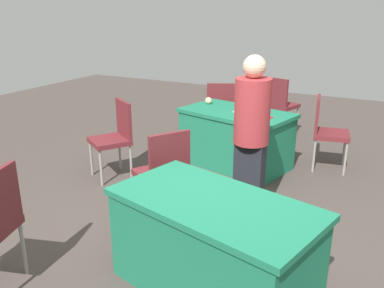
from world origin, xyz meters
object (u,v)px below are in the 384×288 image
at_px(chair_aisle, 280,102).
at_px(chair_near_front, 220,108).
at_px(table_mid_left, 213,246).
at_px(scissors_red, 269,118).
at_px(chair_tucked_right, 164,170).
at_px(chair_back_row, 326,129).
at_px(table_foreground, 236,138).
at_px(yarn_ball, 209,101).
at_px(laptop_silver, 250,109).
at_px(person_presenter, 251,131).
at_px(chair_tucked_left, 115,134).

bearing_deg(chair_aisle, chair_near_front, -115.02).
height_order(table_mid_left, chair_aisle, chair_aisle).
bearing_deg(scissors_red, chair_tucked_right, -18.18).
bearing_deg(chair_back_row, table_foreground, -77.76).
height_order(table_foreground, chair_tucked_right, chair_tucked_right).
bearing_deg(yarn_ball, chair_aisle, -112.84).
xyz_separation_m(table_mid_left, chair_back_row, (-0.27, -2.91, 0.17)).
distance_m(chair_back_row, laptop_silver, 1.02).
relative_size(chair_aisle, scissors_red, 5.28).
bearing_deg(chair_tucked_right, chair_back_row, 4.17).
relative_size(chair_tucked_right, yarn_ball, 10.01).
relative_size(chair_near_front, chair_back_row, 0.99).
height_order(chair_aisle, yarn_ball, chair_aisle).
bearing_deg(person_presenter, scissors_red, -82.89).
relative_size(chair_near_front, yarn_ball, 9.83).
distance_m(chair_aisle, scissors_red, 1.88).
distance_m(table_mid_left, laptop_silver, 2.60).
bearing_deg(person_presenter, laptop_silver, -70.76).
relative_size(table_mid_left, chair_tucked_left, 1.72).
relative_size(chair_tucked_right, scissors_red, 5.32).
relative_size(chair_aisle, laptop_silver, 2.41).
distance_m(chair_aisle, laptop_silver, 1.66).
relative_size(table_mid_left, person_presenter, 1.01).
distance_m(table_foreground, laptop_silver, 0.45).
distance_m(chair_tucked_left, yarn_ball, 1.44).
height_order(chair_back_row, person_presenter, person_presenter).
xyz_separation_m(chair_aisle, laptop_silver, (-0.06, 1.64, 0.24)).
relative_size(chair_near_front, chair_aisle, 0.99).
bearing_deg(yarn_ball, table_foreground, 158.01).
bearing_deg(chair_aisle, chair_back_row, -34.24).
relative_size(yarn_ball, scissors_red, 0.53).
relative_size(table_mid_left, laptop_silver, 4.18).
height_order(laptop_silver, scissors_red, laptop_silver).
bearing_deg(chair_near_front, chair_aisle, 22.00).
bearing_deg(scissors_red, table_mid_left, 8.61).
distance_m(table_mid_left, yarn_ball, 3.01).
xyz_separation_m(laptop_silver, scissors_red, (-0.32, 0.18, -0.04)).
bearing_deg(laptop_silver, scissors_red, 168.92).
bearing_deg(chair_tucked_left, person_presenter, -154.68).
distance_m(chair_near_front, scissors_red, 1.53).
distance_m(chair_back_row, scissors_red, 0.86).
height_order(chair_aisle, laptop_silver, laptop_silver).
bearing_deg(person_presenter, chair_aisle, -80.51).
height_order(chair_near_front, chair_tucked_right, chair_tucked_right).
bearing_deg(scissors_red, chair_tucked_left, -61.33).
distance_m(table_mid_left, chair_tucked_right, 1.14).
relative_size(chair_tucked_left, person_presenter, 0.59).
bearing_deg(yarn_ball, scissors_red, 159.73).
xyz_separation_m(chair_tucked_right, chair_aisle, (-0.17, -3.41, -0.01)).
bearing_deg(scissors_red, yarn_ball, -109.38).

